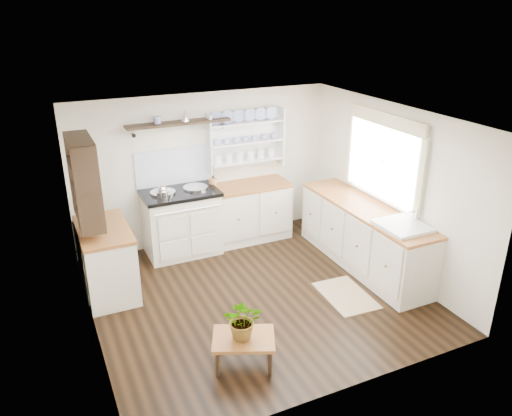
# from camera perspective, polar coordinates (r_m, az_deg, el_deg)

# --- Properties ---
(floor) EXTENTS (4.00, 3.80, 0.01)m
(floor) POSITION_cam_1_polar(r_m,az_deg,el_deg) (6.54, 0.11, -9.86)
(floor) COLOR black
(floor) RESTS_ON ground
(wall_back) EXTENTS (4.00, 0.02, 2.30)m
(wall_back) POSITION_cam_1_polar(r_m,az_deg,el_deg) (7.66, -5.89, 4.50)
(wall_back) COLOR beige
(wall_back) RESTS_ON ground
(wall_right) EXTENTS (0.02, 3.80, 2.30)m
(wall_right) POSITION_cam_1_polar(r_m,az_deg,el_deg) (7.03, 15.09, 2.15)
(wall_right) COLOR beige
(wall_right) RESTS_ON ground
(wall_left) EXTENTS (0.02, 3.80, 2.30)m
(wall_left) POSITION_cam_1_polar(r_m,az_deg,el_deg) (5.54, -19.02, -3.89)
(wall_left) COLOR beige
(wall_left) RESTS_ON ground
(ceiling) EXTENTS (4.00, 3.80, 0.01)m
(ceiling) POSITION_cam_1_polar(r_m,az_deg,el_deg) (5.66, 0.13, 10.25)
(ceiling) COLOR white
(ceiling) RESTS_ON wall_back
(window) EXTENTS (0.08, 1.55, 1.22)m
(window) POSITION_cam_1_polar(r_m,az_deg,el_deg) (6.98, 14.33, 5.68)
(window) COLOR white
(window) RESTS_ON wall_right
(aga_cooker) EXTENTS (1.09, 0.76, 1.01)m
(aga_cooker) POSITION_cam_1_polar(r_m,az_deg,el_deg) (7.46, -8.53, -1.52)
(aga_cooker) COLOR beige
(aga_cooker) RESTS_ON floor
(back_cabinets) EXTENTS (1.27, 0.63, 0.90)m
(back_cabinets) POSITION_cam_1_polar(r_m,az_deg,el_deg) (7.84, -0.83, -0.32)
(back_cabinets) COLOR beige
(back_cabinets) RESTS_ON floor
(right_cabinets) EXTENTS (0.62, 2.43, 0.90)m
(right_cabinets) POSITION_cam_1_polar(r_m,az_deg,el_deg) (7.18, 12.19, -3.10)
(right_cabinets) COLOR beige
(right_cabinets) RESTS_ON floor
(belfast_sink) EXTENTS (0.55, 0.60, 0.45)m
(belfast_sink) POSITION_cam_1_polar(r_m,az_deg,el_deg) (6.52, 16.31, -2.93)
(belfast_sink) COLOR white
(belfast_sink) RESTS_ON right_cabinets
(left_cabinets) EXTENTS (0.62, 1.13, 0.90)m
(left_cabinets) POSITION_cam_1_polar(r_m,az_deg,el_deg) (6.68, -16.69, -5.63)
(left_cabinets) COLOR beige
(left_cabinets) RESTS_ON floor
(plate_rack) EXTENTS (1.20, 0.22, 0.90)m
(plate_rack) POSITION_cam_1_polar(r_m,az_deg,el_deg) (7.74, -1.33, 7.92)
(plate_rack) COLOR white
(plate_rack) RESTS_ON wall_back
(high_shelf) EXTENTS (1.50, 0.29, 0.16)m
(high_shelf) POSITION_cam_1_polar(r_m,az_deg,el_deg) (7.24, -8.83, 9.51)
(high_shelf) COLOR black
(high_shelf) RESTS_ON wall_back
(left_shelving) EXTENTS (0.28, 0.80, 1.05)m
(left_shelving) POSITION_cam_1_polar(r_m,az_deg,el_deg) (6.24, -19.05, 3.04)
(left_shelving) COLOR black
(left_shelving) RESTS_ON wall_left
(kettle) EXTENTS (0.17, 0.17, 0.21)m
(kettle) POSITION_cam_1_polar(r_m,az_deg,el_deg) (7.09, -10.66, 1.71)
(kettle) COLOR silver
(kettle) RESTS_ON aga_cooker
(utensil_crock) EXTENTS (0.12, 0.12, 0.14)m
(utensil_crock) POSITION_cam_1_polar(r_m,az_deg,el_deg) (7.53, -4.95, 2.85)
(utensil_crock) COLOR #AF7040
(utensil_crock) RESTS_ON back_cabinets
(center_table) EXTENTS (0.76, 0.66, 0.34)m
(center_table) POSITION_cam_1_polar(r_m,az_deg,el_deg) (5.27, -1.43, -14.94)
(center_table) COLOR brown
(center_table) RESTS_ON floor
(potted_plant) EXTENTS (0.49, 0.46, 0.43)m
(potted_plant) POSITION_cam_1_polar(r_m,az_deg,el_deg) (5.11, -1.46, -12.62)
(potted_plant) COLOR #3F7233
(potted_plant) RESTS_ON center_table
(floor_rug) EXTENTS (0.59, 0.88, 0.02)m
(floor_rug) POSITION_cam_1_polar(r_m,az_deg,el_deg) (6.61, 10.23, -9.82)
(floor_rug) COLOR #866C4D
(floor_rug) RESTS_ON floor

